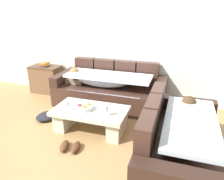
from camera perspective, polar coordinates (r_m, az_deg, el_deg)
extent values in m
plane|color=#A6804E|center=(3.30, -11.74, -14.84)|extent=(14.00, 14.00, 0.00)
cube|color=silver|center=(4.69, 0.34, 14.13)|extent=(9.00, 0.10, 2.70)
cube|color=#422920|center=(4.44, -0.66, -1.52)|extent=(2.24, 0.92, 0.42)
cube|color=#422920|center=(4.89, -7.11, 5.89)|extent=(0.44, 0.16, 0.46)
cube|color=#422920|center=(4.71, -1.90, 5.47)|extent=(0.44, 0.16, 0.46)
cube|color=#422920|center=(4.57, 3.66, 4.97)|extent=(0.44, 0.16, 0.46)
cube|color=#422920|center=(4.48, 9.50, 4.39)|extent=(0.44, 0.16, 0.46)
cube|color=#35211A|center=(4.75, -12.54, 3.47)|extent=(0.18, 0.92, 0.20)
cube|color=#35211A|center=(4.13, 12.97, 0.78)|extent=(0.18, 0.92, 0.20)
cube|color=gray|center=(4.63, -9.67, 2.63)|extent=(0.36, 0.28, 0.11)
sphere|color=beige|center=(4.55, -10.02, 4.39)|extent=(0.21, 0.21, 0.21)
sphere|color=#9E7042|center=(4.54, -10.05, 4.75)|extent=(0.20, 0.20, 0.20)
ellipsoid|color=silver|center=(4.32, -2.67, 2.76)|extent=(1.10, 0.44, 0.28)
cube|color=silver|center=(4.22, -1.00, 3.79)|extent=(1.70, 0.60, 0.05)
cube|color=silver|center=(4.05, -2.69, -3.50)|extent=(1.44, 0.04, 0.38)
cube|color=#422920|center=(2.92, 17.80, -15.69)|extent=(0.92, 1.83, 0.42)
cube|color=#422920|center=(2.28, 8.92, -12.75)|extent=(0.16, 0.46, 0.46)
cube|color=#422920|center=(2.70, 10.74, -7.17)|extent=(0.16, 0.46, 0.46)
cube|color=#422920|center=(3.14, 12.03, -3.11)|extent=(0.16, 0.46, 0.46)
cube|color=#35211A|center=(2.08, 18.10, -22.03)|extent=(0.92, 0.18, 0.20)
cube|color=#35211A|center=(3.49, 18.74, -3.62)|extent=(0.92, 0.18, 0.20)
cube|color=gray|center=(3.27, 18.76, -6.25)|extent=(0.28, 0.36, 0.11)
sphere|color=tan|center=(3.20, 19.81, -3.77)|extent=(0.21, 0.21, 0.21)
sphere|color=#4C331E|center=(3.19, 19.87, -3.28)|extent=(0.20, 0.20, 0.20)
ellipsoid|color=silver|center=(2.68, 19.67, -10.55)|extent=(0.44, 0.91, 0.28)
cube|color=silver|center=(2.69, 20.35, -8.08)|extent=(0.60, 1.35, 0.05)
cube|color=silver|center=(2.96, 26.68, -16.08)|extent=(0.04, 1.15, 0.38)
cube|color=beige|center=(3.50, -5.79, -5.55)|extent=(1.20, 0.68, 0.06)
cube|color=beige|center=(3.78, -12.12, -7.05)|extent=(0.20, 0.54, 0.32)
cube|color=beige|center=(3.45, 1.43, -9.48)|extent=(0.20, 0.54, 0.32)
cylinder|color=silver|center=(3.47, -7.46, -4.69)|extent=(0.28, 0.28, 0.07)
sphere|color=orange|center=(3.40, -7.34, -4.79)|extent=(0.08, 0.08, 0.08)
sphere|color=orange|center=(3.48, -6.21, -4.11)|extent=(0.08, 0.08, 0.08)
sphere|color=red|center=(3.47, -8.68, -4.30)|extent=(0.08, 0.08, 0.08)
cylinder|color=silver|center=(3.51, -11.77, -5.27)|extent=(0.06, 0.06, 0.01)
cylinder|color=silver|center=(3.49, -11.82, -4.68)|extent=(0.01, 0.01, 0.07)
cylinder|color=silver|center=(3.46, -11.92, -3.48)|extent=(0.07, 0.07, 0.08)
cylinder|color=silver|center=(3.26, -1.62, -6.90)|extent=(0.06, 0.06, 0.01)
cylinder|color=silver|center=(3.24, -1.63, -6.26)|extent=(0.01, 0.01, 0.07)
cylinder|color=silver|center=(3.21, -1.64, -4.99)|extent=(0.07, 0.07, 0.08)
cube|color=white|center=(3.38, -1.95, -5.78)|extent=(0.31, 0.25, 0.01)
cube|color=brown|center=(5.37, -17.14, 2.68)|extent=(0.70, 0.42, 0.62)
cube|color=#503926|center=(5.28, -17.51, 5.98)|extent=(0.72, 0.44, 0.02)
cube|color=#72337F|center=(5.28, -17.69, 6.20)|extent=(0.18, 0.22, 0.02)
cube|color=gold|center=(5.26, -17.55, 6.42)|extent=(0.17, 0.17, 0.03)
cube|color=#B76623|center=(5.26, -17.61, 6.76)|extent=(0.15, 0.22, 0.03)
ellipsoid|color=#59331E|center=(3.26, -12.64, -14.41)|extent=(0.19, 0.29, 0.09)
ellipsoid|color=#59331E|center=(3.21, -9.71, -14.86)|extent=(0.16, 0.29, 0.09)
ellipsoid|color=#232328|center=(4.12, -17.15, -6.69)|extent=(0.42, 0.47, 0.12)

